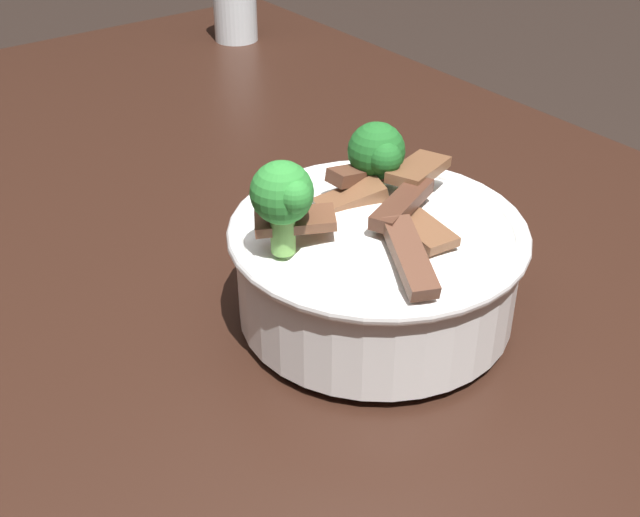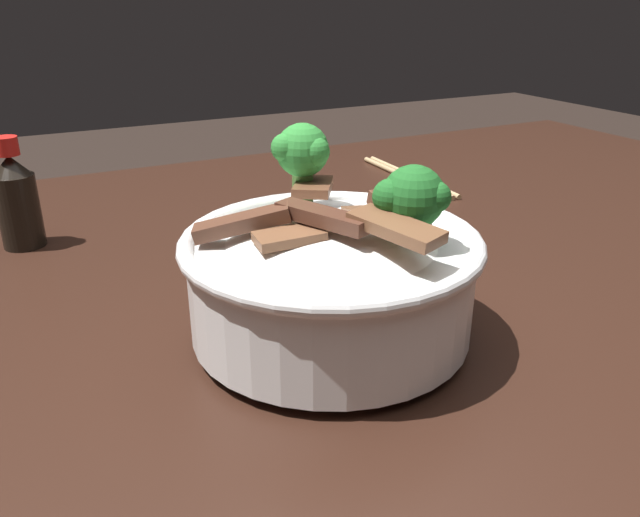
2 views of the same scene
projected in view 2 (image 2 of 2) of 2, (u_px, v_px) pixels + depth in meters
dining_table at (335, 381)px, 0.59m from camera, size 1.51×0.98×0.82m
rice_bowl at (332, 271)px, 0.45m from camera, size 0.22×0.22×0.15m
chopsticks_pair at (408, 176)px, 0.87m from camera, size 0.02×0.22×0.01m
soy_sauce_bottle at (17, 200)px, 0.63m from camera, size 0.04×0.04×0.11m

